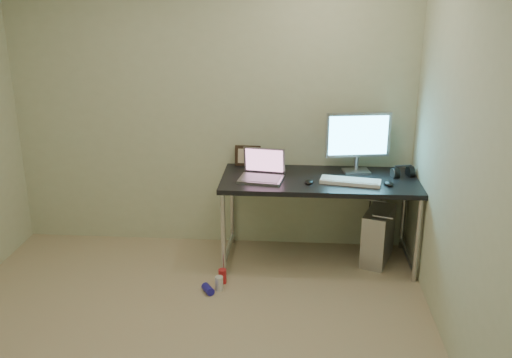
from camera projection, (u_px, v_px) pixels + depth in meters
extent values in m
plane|color=tan|center=(176.00, 354.00, 3.68)|extent=(3.50, 3.50, 0.00)
cube|color=beige|center=(211.00, 108.00, 4.92)|extent=(3.50, 0.02, 2.50)
cube|color=beige|center=(478.00, 177.00, 3.15)|extent=(0.02, 3.50, 2.50)
cube|color=black|center=(320.00, 181.00, 4.69)|extent=(1.61, 0.71, 0.04)
cylinder|color=silver|center=(223.00, 235.00, 4.57)|extent=(0.04, 0.04, 0.71)
cylinder|color=silver|center=(232.00, 206.00, 5.16)|extent=(0.04, 0.04, 0.71)
cylinder|color=silver|center=(417.00, 241.00, 4.46)|extent=(0.04, 0.04, 0.71)
cylinder|color=silver|center=(404.00, 211.00, 5.06)|extent=(0.04, 0.04, 0.71)
cylinder|color=silver|center=(228.00, 249.00, 4.96)|extent=(0.04, 0.63, 0.04)
cylinder|color=silver|center=(407.00, 255.00, 4.85)|extent=(0.04, 0.63, 0.04)
cube|color=silver|center=(378.00, 236.00, 4.86)|extent=(0.33, 0.48, 0.46)
cylinder|color=#A1A0A7|center=(383.00, 217.00, 4.61)|extent=(0.16, 0.08, 0.02)
cylinder|color=#A1A0A7|center=(377.00, 201.00, 4.95)|extent=(0.16, 0.08, 0.02)
cylinder|color=black|center=(370.00, 206.00, 5.05)|extent=(0.01, 0.16, 0.69)
cylinder|color=black|center=(380.00, 209.00, 5.03)|extent=(0.02, 0.11, 0.71)
cylinder|color=red|center=(222.00, 276.00, 4.54)|extent=(0.09, 0.09, 0.12)
cylinder|color=silver|center=(219.00, 283.00, 4.43)|extent=(0.07, 0.07, 0.12)
cylinder|color=#231CA7|center=(208.00, 289.00, 4.40)|extent=(0.11, 0.13, 0.06)
cube|color=#A1A0A7|center=(261.00, 179.00, 4.64)|extent=(0.38, 0.29, 0.02)
cube|color=gray|center=(261.00, 178.00, 4.63)|extent=(0.33, 0.25, 0.00)
cube|color=#9897A0|center=(264.00, 160.00, 4.72)|extent=(0.35, 0.10, 0.22)
cube|color=#7E4A65|center=(264.00, 161.00, 4.72)|extent=(0.31, 0.08, 0.19)
cube|color=#A1A0A7|center=(356.00, 171.00, 4.84)|extent=(0.24, 0.19, 0.02)
cylinder|color=#A1A0A7|center=(356.00, 163.00, 4.84)|extent=(0.04, 0.04, 0.12)
cube|color=#A1A0A7|center=(358.00, 135.00, 4.75)|extent=(0.54, 0.12, 0.38)
cube|color=#4CC0EC|center=(358.00, 136.00, 4.73)|extent=(0.49, 0.09, 0.33)
cube|color=white|center=(350.00, 181.00, 4.57)|extent=(0.50, 0.24, 0.03)
ellipsoid|color=black|center=(389.00, 183.00, 4.52)|extent=(0.09, 0.12, 0.04)
ellipsoid|color=black|center=(309.00, 181.00, 4.57)|extent=(0.08, 0.12, 0.04)
cylinder|color=black|center=(395.00, 173.00, 4.73)|extent=(0.07, 0.12, 0.11)
cylinder|color=black|center=(411.00, 173.00, 4.72)|extent=(0.07, 0.12, 0.11)
cube|color=black|center=(403.00, 166.00, 4.71)|extent=(0.14, 0.05, 0.01)
cube|color=black|center=(248.00, 156.00, 4.99)|extent=(0.22, 0.07, 0.18)
cylinder|color=silver|center=(269.00, 162.00, 4.97)|extent=(0.01, 0.01, 0.09)
cylinder|color=white|center=(269.00, 155.00, 4.95)|extent=(0.05, 0.04, 0.04)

